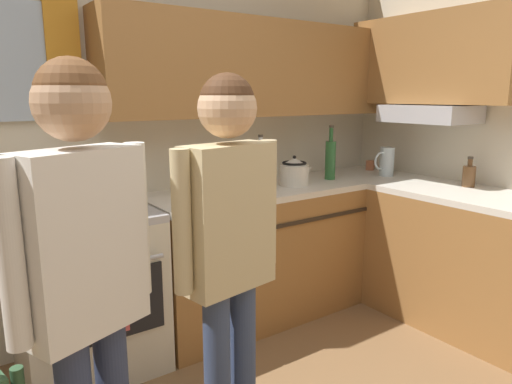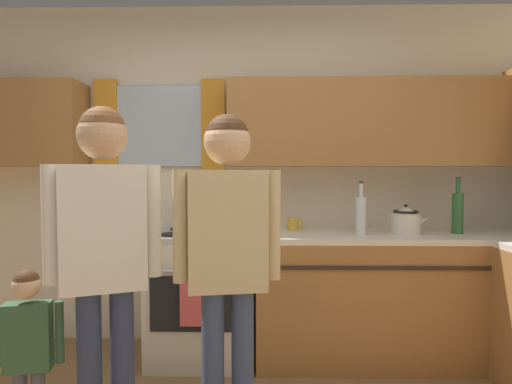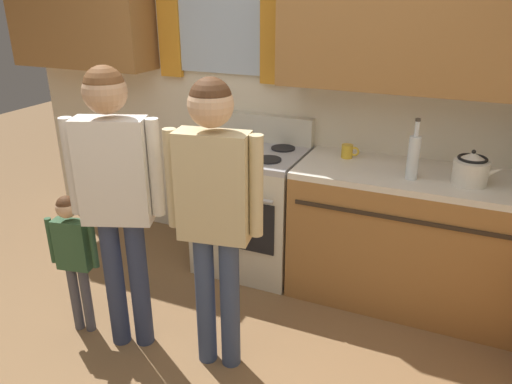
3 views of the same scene
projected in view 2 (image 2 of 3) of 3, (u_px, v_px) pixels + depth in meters
name	position (u px, v px, depth m)	size (l,w,h in m)	color
back_wall_unit	(239.00, 157.00, 3.23)	(4.60, 0.42, 2.60)	beige
kitchen_counter_run	(488.00, 320.00, 2.47)	(2.10, 2.25, 0.90)	#9E6B38
stove_oven	(204.00, 292.00, 3.00)	(0.72, 0.67, 1.10)	beige
bottle_tall_clear	(361.00, 214.00, 2.84)	(0.07, 0.07, 0.37)	silver
bottle_wine_green	(458.00, 212.00, 2.90)	(0.08, 0.08, 0.39)	#2D6633
mug_mustard_yellow	(293.00, 224.00, 3.09)	(0.12, 0.08, 0.09)	gold
stovetop_kettle	(406.00, 220.00, 2.88)	(0.27, 0.20, 0.21)	silver
adult_holding_child	(104.00, 241.00, 1.87)	(0.47, 0.27, 1.62)	#2D3856
adult_in_plaid	(227.00, 243.00, 1.92)	(0.49, 0.22, 1.59)	#38476B
small_child	(28.00, 343.00, 1.88)	(0.30, 0.12, 0.89)	#4C4C56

